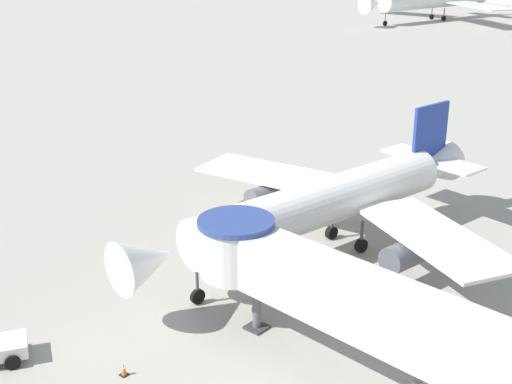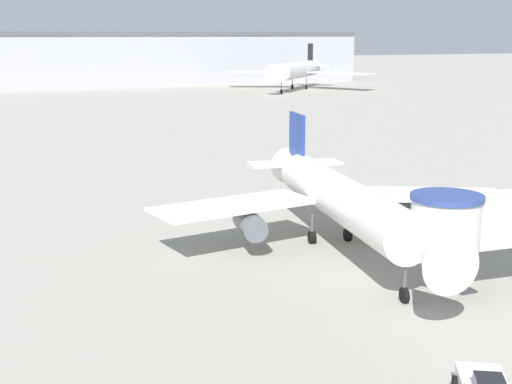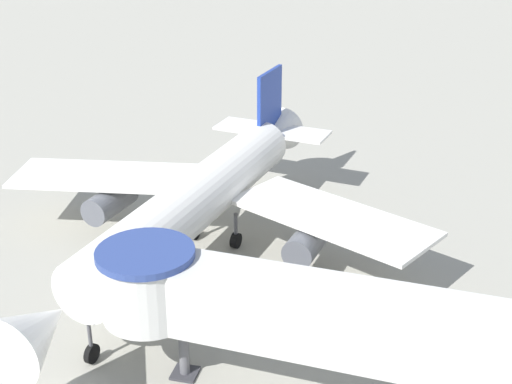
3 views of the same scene
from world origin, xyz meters
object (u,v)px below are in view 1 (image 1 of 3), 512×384
(traffic_cone_near_nose, at_px, (124,370))
(jet_bridge, at_px, (342,295))
(traffic_cone_starboard_wing, at_px, (455,307))
(main_airplane, at_px, (329,202))

(traffic_cone_near_nose, bearing_deg, jet_bridge, 42.46)
(traffic_cone_starboard_wing, relative_size, traffic_cone_near_nose, 1.21)
(traffic_cone_starboard_wing, bearing_deg, traffic_cone_near_nose, -120.76)
(main_airplane, height_order, traffic_cone_near_nose, main_airplane)
(jet_bridge, relative_size, traffic_cone_starboard_wing, 27.23)
(main_airplane, bearing_deg, traffic_cone_near_nose, -79.02)
(traffic_cone_starboard_wing, bearing_deg, jet_bridge, -101.41)
(main_airplane, height_order, traffic_cone_starboard_wing, main_airplane)
(jet_bridge, distance_m, traffic_cone_starboard_wing, 9.78)
(jet_bridge, distance_m, traffic_cone_near_nose, 11.04)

